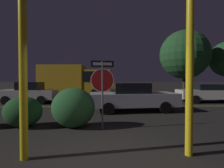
% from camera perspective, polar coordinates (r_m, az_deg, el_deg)
% --- Properties ---
extents(ground_plane, '(260.00, 260.00, 0.00)m').
position_cam_1_polar(ground_plane, '(4.06, -1.24, -23.39)').
color(ground_plane, black).
extents(road_center_stripe, '(35.51, 0.12, 0.01)m').
position_cam_1_polar(road_center_stripe, '(11.15, -1.50, -7.33)').
color(road_center_stripe, gold).
rests_on(road_center_stripe, ground_plane).
extents(stop_sign, '(0.81, 0.15, 2.35)m').
position_cam_1_polar(stop_sign, '(5.97, -3.15, 0.96)').
color(stop_sign, '#4C4C51').
rests_on(stop_sign, ground_plane).
extents(yellow_pole_left, '(0.16, 0.16, 3.46)m').
position_cam_1_polar(yellow_pole_left, '(4.14, -27.00, 1.67)').
color(yellow_pole_left, yellow).
rests_on(yellow_pole_left, ground_plane).
extents(yellow_pole_right, '(0.17, 0.17, 3.49)m').
position_cam_1_polar(yellow_pole_right, '(4.26, 24.00, 1.89)').
color(yellow_pole_right, yellow).
rests_on(yellow_pole_right, ground_plane).
extents(hedge_bush_1, '(1.36, 1.09, 1.10)m').
position_cam_1_polar(hedge_bush_1, '(7.11, -27.08, -8.06)').
color(hedge_bush_1, '#1E4C23').
rests_on(hedge_bush_1, ground_plane).
extents(hedge_bush_2, '(1.53, 1.14, 1.42)m').
position_cam_1_polar(hedge_bush_2, '(6.40, -12.52, -7.53)').
color(hedge_bush_2, '#285B2D').
rests_on(hedge_bush_2, ground_plane).
extents(passing_car_1, '(3.95, 2.01, 1.53)m').
position_cam_1_polar(passing_car_1, '(14.08, -25.44, -2.58)').
color(passing_car_1, silver).
rests_on(passing_car_1, ground_plane).
extents(passing_car_2, '(4.85, 2.34, 1.52)m').
position_cam_1_polar(passing_car_2, '(9.60, 6.67, -4.25)').
color(passing_car_2, silver).
rests_on(passing_car_2, ground_plane).
extents(passing_car_3, '(4.73, 2.19, 1.36)m').
position_cam_1_polar(passing_car_3, '(15.04, 29.12, -2.57)').
color(passing_car_3, silver).
rests_on(passing_car_3, ground_plane).
extents(delivery_truck, '(7.26, 2.84, 3.15)m').
position_cam_1_polar(delivery_truck, '(17.93, -11.57, 1.43)').
color(delivery_truck, gold).
rests_on(delivery_truck, ground_plane).
extents(street_lamp, '(0.38, 0.38, 7.74)m').
position_cam_1_polar(street_lamp, '(18.89, -26.84, 10.02)').
color(street_lamp, '#4C4C51').
rests_on(street_lamp, ground_plane).
extents(tree_1, '(5.14, 5.14, 6.92)m').
position_cam_1_polar(tree_1, '(20.25, 22.59, 8.83)').
color(tree_1, '#422D1E').
rests_on(tree_1, ground_plane).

